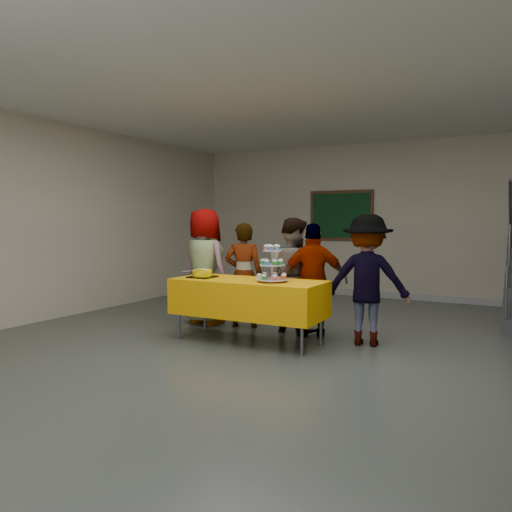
{
  "coord_description": "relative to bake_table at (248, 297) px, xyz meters",
  "views": [
    {
      "loc": [
        2.29,
        -4.64,
        1.49
      ],
      "look_at": [
        -0.68,
        0.86,
        1.05
      ],
      "focal_mm": 35.0,
      "sensor_mm": 36.0,
      "label": 1
    }
  ],
  "objects": [
    {
      "name": "schoolchild_a",
      "position": [
        -1.1,
        0.67,
        0.28
      ],
      "size": [
        0.92,
        0.71,
        1.67
      ],
      "primitive_type": "imported",
      "rotation": [
        0.0,
        0.0,
        2.9
      ],
      "color": "slate",
      "rests_on": "ground"
    },
    {
      "name": "schoolchild_b",
      "position": [
        -0.48,
        0.72,
        0.18
      ],
      "size": [
        0.62,
        0.51,
        1.47
      ],
      "primitive_type": "imported",
      "rotation": [
        0.0,
        0.0,
        3.48
      ],
      "color": "slate",
      "rests_on": "ground"
    },
    {
      "name": "bear_cake",
      "position": [
        -0.63,
        -0.07,
        0.27
      ],
      "size": [
        0.32,
        0.36,
        0.12
      ],
      "color": "black",
      "rests_on": "bake_table"
    },
    {
      "name": "bake_table",
      "position": [
        0.0,
        0.0,
        0.0
      ],
      "size": [
        1.88,
        0.78,
        0.77
      ],
      "color": "#595960",
      "rests_on": "ground"
    },
    {
      "name": "schoolchild_c",
      "position": [
        0.24,
        0.79,
        0.21
      ],
      "size": [
        0.88,
        0.78,
        1.53
      ],
      "primitive_type": "imported",
      "rotation": [
        0.0,
        0.0,
        2.84
      ],
      "color": "slate",
      "rests_on": "ground"
    },
    {
      "name": "room_shell",
      "position": [
        0.68,
        -0.64,
        1.57
      ],
      "size": [
        10.0,
        10.04,
        3.02
      ],
      "color": "#4C514C",
      "rests_on": "ground"
    },
    {
      "name": "cupcake_stand",
      "position": [
        0.35,
        -0.05,
        0.4
      ],
      "size": [
        0.38,
        0.38,
        0.44
      ],
      "color": "silver",
      "rests_on": "bake_table"
    },
    {
      "name": "schoolchild_d",
      "position": [
        0.61,
        0.63,
        0.18
      ],
      "size": [
        0.93,
        0.65,
        1.46
      ],
      "primitive_type": "imported",
      "rotation": [
        0.0,
        0.0,
        3.53
      ],
      "color": "slate",
      "rests_on": "ground"
    },
    {
      "name": "noticeboard",
      "position": [
        -0.28,
        4.3,
        1.04
      ],
      "size": [
        1.3,
        0.05,
        1.0
      ],
      "color": "#472B16",
      "rests_on": "ground"
    },
    {
      "name": "schoolchild_e",
      "position": [
        1.32,
        0.57,
        0.23
      ],
      "size": [
        1.11,
        0.78,
        1.57
      ],
      "primitive_type": "imported",
      "rotation": [
        0.0,
        0.0,
        3.35
      ],
      "color": "slate",
      "rests_on": "ground"
    }
  ]
}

